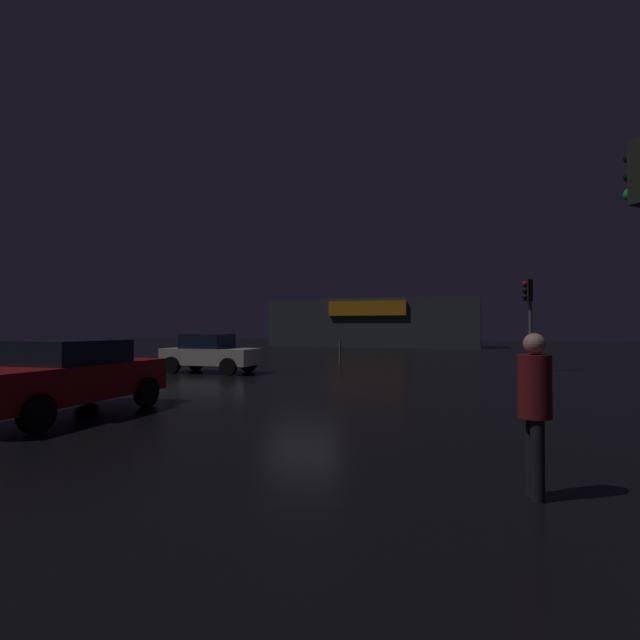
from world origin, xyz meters
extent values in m
plane|color=black|center=(0.00, 0.00, 0.00)|extent=(120.00, 120.00, 0.00)
cube|color=#33383D|center=(-4.63, 32.57, 2.32)|extent=(20.01, 7.08, 4.64)
cube|color=orange|center=(-4.63, 28.87, 3.67)|extent=(7.30, 0.24, 1.35)
cylinder|color=#595B60|center=(7.49, 7.07, 1.92)|extent=(0.14, 0.14, 3.84)
cube|color=black|center=(7.37, 6.96, 3.39)|extent=(0.41, 0.41, 0.90)
sphere|color=red|center=(7.26, 6.85, 3.66)|extent=(0.20, 0.20, 0.20)
sphere|color=black|center=(7.26, 6.85, 3.39)|extent=(0.20, 0.20, 0.20)
sphere|color=black|center=(7.26, 6.85, 3.12)|extent=(0.20, 0.20, 0.20)
sphere|color=black|center=(7.66, -6.91, 4.27)|extent=(0.20, 0.20, 0.20)
sphere|color=black|center=(7.66, -6.91, 3.99)|extent=(0.20, 0.20, 0.20)
sphere|color=#19D13F|center=(7.66, -6.91, 3.72)|extent=(0.20, 0.20, 0.20)
cube|color=#A51414|center=(-2.49, -7.14, 0.69)|extent=(1.82, 4.56, 0.72)
cube|color=black|center=(-2.50, -7.02, 1.30)|extent=(1.57, 2.07, 0.49)
cylinder|color=black|center=(-1.61, -8.60, 0.33)|extent=(0.24, 0.67, 0.67)
cylinder|color=black|center=(-1.71, -5.63, 0.33)|extent=(0.24, 0.67, 0.67)
cylinder|color=black|center=(-3.37, -5.69, 0.33)|extent=(0.24, 0.67, 0.67)
cube|color=silver|center=(-4.80, 2.20, 0.66)|extent=(3.80, 1.68, 0.65)
cube|color=black|center=(-4.98, 2.20, 1.28)|extent=(1.77, 1.51, 0.58)
cylinder|color=black|center=(-3.55, 3.04, 0.34)|extent=(0.68, 0.22, 0.68)
cylinder|color=black|center=(-3.54, 1.37, 0.34)|extent=(0.68, 0.22, 0.68)
cylinder|color=black|center=(-6.06, 3.03, 0.34)|extent=(0.68, 0.22, 0.68)
cylinder|color=black|center=(-6.05, 1.36, 0.34)|extent=(0.68, 0.22, 0.68)
cylinder|color=black|center=(6.17, -9.41, 0.42)|extent=(0.14, 0.14, 0.84)
cylinder|color=black|center=(6.13, -9.25, 0.42)|extent=(0.14, 0.14, 0.84)
cylinder|color=maroon|center=(6.15, -9.33, 1.18)|extent=(0.40, 0.40, 0.67)
sphere|color=tan|center=(6.15, -9.33, 1.63)|extent=(0.23, 0.23, 0.23)
cylinder|color=#595B60|center=(-1.37, 8.98, 0.60)|extent=(0.12, 0.12, 1.20)
camera|label=1|loc=(5.65, -14.91, 1.79)|focal=27.22mm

